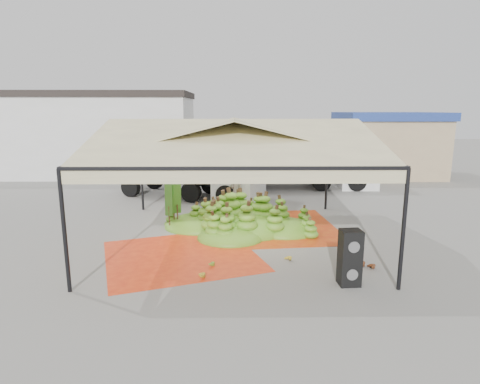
{
  "coord_description": "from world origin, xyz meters",
  "views": [
    {
      "loc": [
        -0.01,
        -13.05,
        4.34
      ],
      "look_at": [
        0.2,
        1.5,
        1.3
      ],
      "focal_mm": 30.0,
      "sensor_mm": 36.0,
      "label": 1
    }
  ],
  "objects_px": {
    "banana_heap": "(243,213)",
    "truck_left": "(196,167)",
    "vendor": "(236,191)",
    "speaker_stack": "(350,258)",
    "truck_right": "(313,159)"
  },
  "relations": [
    {
      "from": "vendor",
      "to": "truck_right",
      "type": "xyz_separation_m",
      "value": [
        4.3,
        4.8,
        0.83
      ]
    },
    {
      "from": "speaker_stack",
      "to": "truck_right",
      "type": "xyz_separation_m",
      "value": [
        1.51,
        12.77,
        0.86
      ]
    },
    {
      "from": "banana_heap",
      "to": "truck_left",
      "type": "distance_m",
      "value": 5.96
    },
    {
      "from": "speaker_stack",
      "to": "banana_heap",
      "type": "bearing_deg",
      "value": 114.49
    },
    {
      "from": "vendor",
      "to": "truck_left",
      "type": "relative_size",
      "value": 0.2
    },
    {
      "from": "speaker_stack",
      "to": "truck_right",
      "type": "relative_size",
      "value": 0.19
    },
    {
      "from": "speaker_stack",
      "to": "truck_left",
      "type": "bearing_deg",
      "value": 111.26
    },
    {
      "from": "speaker_stack",
      "to": "vendor",
      "type": "xyz_separation_m",
      "value": [
        -2.79,
        7.97,
        0.03
      ]
    },
    {
      "from": "banana_heap",
      "to": "speaker_stack",
      "type": "xyz_separation_m",
      "value": [
        2.56,
        -4.76,
        0.08
      ]
    },
    {
      "from": "banana_heap",
      "to": "speaker_stack",
      "type": "relative_size",
      "value": 4.11
    },
    {
      "from": "truck_left",
      "to": "truck_right",
      "type": "xyz_separation_m",
      "value": [
        6.28,
        2.55,
        0.06
      ]
    },
    {
      "from": "speaker_stack",
      "to": "truck_right",
      "type": "height_order",
      "value": "truck_right"
    },
    {
      "from": "truck_left",
      "to": "truck_right",
      "type": "height_order",
      "value": "truck_right"
    },
    {
      "from": "banana_heap",
      "to": "truck_left",
      "type": "bearing_deg",
      "value": 112.08
    },
    {
      "from": "speaker_stack",
      "to": "truck_right",
      "type": "distance_m",
      "value": 12.89
    }
  ]
}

